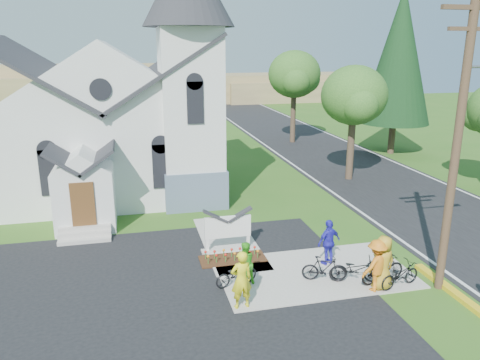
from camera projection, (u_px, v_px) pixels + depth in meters
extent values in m
plane|color=#32611B|center=(280.00, 284.00, 16.52)|extent=(120.00, 120.00, 0.00)
cube|color=black|center=(64.00, 347.00, 13.08)|extent=(20.00, 16.00, 0.02)
cube|color=black|center=(349.00, 166.00, 32.77)|extent=(8.00, 90.00, 0.02)
cube|color=#A49D94|center=(314.00, 273.00, 17.31)|extent=(7.00, 4.00, 0.05)
cube|color=white|center=(110.00, 148.00, 26.64)|extent=(11.00, 9.00, 5.00)
cube|color=slate|center=(193.00, 184.00, 24.93)|extent=(3.20, 3.20, 2.00)
cube|color=white|center=(191.00, 119.00, 23.96)|extent=(3.00, 3.00, 9.00)
cube|color=white|center=(85.00, 198.00, 21.39)|extent=(2.60, 2.40, 2.80)
cube|color=brown|center=(83.00, 205.00, 20.21)|extent=(1.00, 0.10, 2.00)
cube|color=#A49D94|center=(228.00, 249.00, 19.23)|extent=(2.20, 0.40, 0.10)
cube|color=white|center=(207.00, 240.00, 18.90)|extent=(0.12, 0.12, 1.00)
cube|color=white|center=(248.00, 236.00, 19.28)|extent=(0.12, 0.12, 1.00)
cube|color=white|center=(228.00, 227.00, 18.95)|extent=(1.90, 0.14, 0.90)
cube|color=#361B0E|center=(233.00, 259.00, 18.39)|extent=(2.60, 1.10, 0.07)
cylinder|color=#433121|center=(456.00, 147.00, 14.92)|extent=(0.28, 0.28, 10.00)
cube|color=#433121|center=(475.00, 7.00, 13.76)|extent=(2.20, 0.14, 0.14)
cube|color=#433121|center=(472.00, 29.00, 13.93)|extent=(1.60, 0.12, 0.12)
cylinder|color=#3C2D21|center=(351.00, 148.00, 29.08)|extent=(0.44, 0.44, 4.05)
ellipsoid|color=#24531C|center=(354.00, 95.00, 28.19)|extent=(4.00, 4.00, 3.60)
cylinder|color=#3C2D21|center=(293.00, 116.00, 40.34)|extent=(0.44, 0.44, 4.50)
ellipsoid|color=#24531C|center=(294.00, 74.00, 39.36)|extent=(4.40, 4.40, 3.96)
cylinder|color=#3C2D21|center=(392.00, 138.00, 36.37)|extent=(0.50, 0.50, 2.40)
cone|color=black|center=(399.00, 56.00, 34.65)|extent=(5.20, 5.20, 10.00)
cube|color=olive|center=(201.00, 89.00, 69.65)|extent=(60.00, 8.00, 4.00)
cube|color=olive|center=(90.00, 84.00, 67.72)|extent=(30.00, 6.00, 5.60)
cube|color=olive|center=(307.00, 91.00, 71.50)|extent=(25.00, 6.00, 3.00)
imported|color=yellow|center=(241.00, 280.00, 14.73)|extent=(0.76, 0.55, 1.94)
imported|color=black|center=(236.00, 274.00, 16.28)|extent=(1.67, 0.93, 0.83)
imported|color=green|center=(245.00, 264.00, 16.19)|extent=(0.95, 0.86, 1.59)
imported|color=black|center=(324.00, 269.00, 16.53)|extent=(1.62, 0.99, 0.94)
imported|color=#2B26BF|center=(329.00, 242.00, 17.74)|extent=(1.13, 0.74, 1.79)
imported|color=black|center=(356.00, 269.00, 16.52)|extent=(1.86, 1.19, 0.92)
imported|color=orange|center=(377.00, 265.00, 15.80)|extent=(1.34, 1.01, 1.84)
imported|color=black|center=(383.00, 269.00, 16.39)|extent=(1.83, 0.79, 1.07)
imported|color=#BD9123|center=(383.00, 263.00, 15.89)|extent=(1.03, 0.77, 1.93)
imported|color=black|center=(400.00, 275.00, 16.14)|extent=(1.80, 1.03, 0.89)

